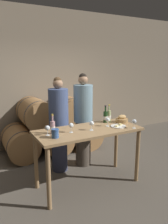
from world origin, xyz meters
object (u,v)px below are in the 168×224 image
Objects in this scene: bread_basket at (122,119)px; wine_glass_left at (71,126)px; tasting_table at (88,137)px; wine_glass_center at (92,124)px; cheese_plate at (118,126)px; person_left at (59,125)px; wine_glass_far_right at (134,122)px; wine_glass_right at (107,120)px; wine_glass_far_left at (47,128)px; blue_crock at (55,133)px; wine_bottle_red at (105,117)px; person_right at (83,120)px; wine_bottle_rose at (53,127)px; wine_bottle_white at (109,116)px.

bread_basket is 1.03m from wine_glass_left.
tasting_table is 7.77× the size of bread_basket.
tasting_table is 0.25m from wine_glass_center.
bread_basket is 0.29m from cheese_plate.
person_left is 11.85× the size of wine_glass_far_right.
wine_glass_right is 0.43m from wine_glass_far_right.
wine_glass_right is (1.02, -0.02, 0.00)m from wine_glass_far_left.
wine_glass_right is (0.96, 0.13, 0.04)m from blue_crock.
wine_bottle_red reaches higher than wine_glass_left.
person_right reaches higher than wine_glass_far_right.
wine_glass_far_right is (-0.05, -0.37, 0.05)m from bread_basket.
wine_glass_left is (-0.30, -0.01, 0.24)m from tasting_table.
tasting_table is 0.61m from wine_bottle_rose.
person_left is 0.85m from wine_bottle_red.
wine_glass_far_left reaches higher than blue_crock.
wine_glass_center is (0.58, -0.13, 0.01)m from wine_bottle_rose.
wine_bottle_white is at bearing -30.99° from person_left.
wine_glass_right is at bearing -129.43° from wine_bottle_white.
tasting_table is at bearing -6.70° from wine_bottle_rose.
blue_crock is at bearing -114.98° from person_left.
wine_glass_center is (-0.53, -0.30, 0.00)m from wine_bottle_white.
wine_glass_left is at bearing 164.09° from wine_glass_far_right.
tasting_table is at bearing -72.40° from person_left.
wine_glass_center is 0.35m from wine_glass_right.
wine_bottle_red is at bearing 98.00° from cheese_plate.
wine_bottle_red reaches higher than wine_glass_far_right.
person_left is 5.62× the size of wine_bottle_white.
wine_glass_right is (0.67, 0.02, 0.00)m from wine_glass_left.
wine_bottle_rose is (-1.11, -0.16, -0.01)m from wine_bottle_white.
person_left is at bearing 83.22° from wine_glass_left.
wine_glass_center is at bearing -147.51° from wine_bottle_red.
person_right is at bearing 36.67° from wine_bottle_rose.
tasting_table is 0.70m from wine_glass_far_left.
wine_glass_far_left is at bearing 166.54° from wine_glass_far_right.
wine_bottle_rose is at bearing 170.85° from cheese_plate.
wine_bottle_red is 0.80m from wine_glass_left.
wine_glass_far_left is (-0.44, -0.67, 0.18)m from person_left.
wine_glass_left is at bearing 173.58° from cheese_plate.
wine_bottle_white is at bearing 29.34° from wine_glass_center.
tasting_table is 11.43× the size of wine_glass_right.
wine_glass_far_left and wine_glass_far_right have the same top height.
person_left is 5.87× the size of wine_bottle_rose.
wine_glass_right is (0.58, -0.69, 0.18)m from person_left.
person_left is 1.34m from wine_glass_far_right.
wine_glass_left is at bearing -178.35° from wine_glass_right.
wine_bottle_red reaches higher than wine_glass_right.
person_left is at bearing 146.96° from bread_basket.
wine_glass_left is (-0.85, -0.25, 0.00)m from wine_bottle_white.
wine_glass_center is at bearing -108.70° from person_right.
blue_crock is 0.86× the size of wine_glass_right.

